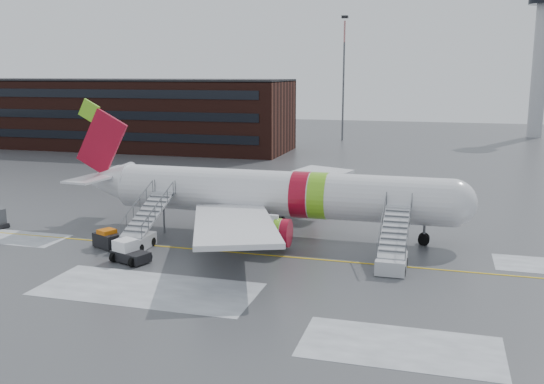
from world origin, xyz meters
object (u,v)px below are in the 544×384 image
(airstair_fwd, at_px, (393,253))
(pushback_tug, at_px, (129,252))
(airliner, at_px, (268,194))
(airstair_aft, at_px, (140,233))
(baggage_tractor, at_px, (107,240))

(airstair_fwd, height_order, pushback_tug, airstair_fwd)
(pushback_tug, bearing_deg, airstair_fwd, 11.79)
(airliner, distance_m, pushback_tug, 13.07)
(airstair_fwd, height_order, airstair_aft, same)
(pushback_tug, relative_size, baggage_tractor, 1.04)
(airstair_fwd, bearing_deg, baggage_tractor, -177.10)
(airliner, height_order, pushback_tug, airliner)
(airstair_aft, xyz_separation_m, baggage_tractor, (-2.30, -1.11, -0.44))
(airstair_aft, relative_size, pushback_tug, 2.47)
(airstair_fwd, xyz_separation_m, baggage_tractor, (-21.87, -1.11, -0.44))
(airstair_aft, bearing_deg, airstair_fwd, 0.00)
(airliner, relative_size, airstair_aft, 4.55)
(airliner, relative_size, airstair_fwd, 4.55)
(airliner, distance_m, baggage_tractor, 13.56)
(airstair_fwd, relative_size, baggage_tractor, 2.57)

